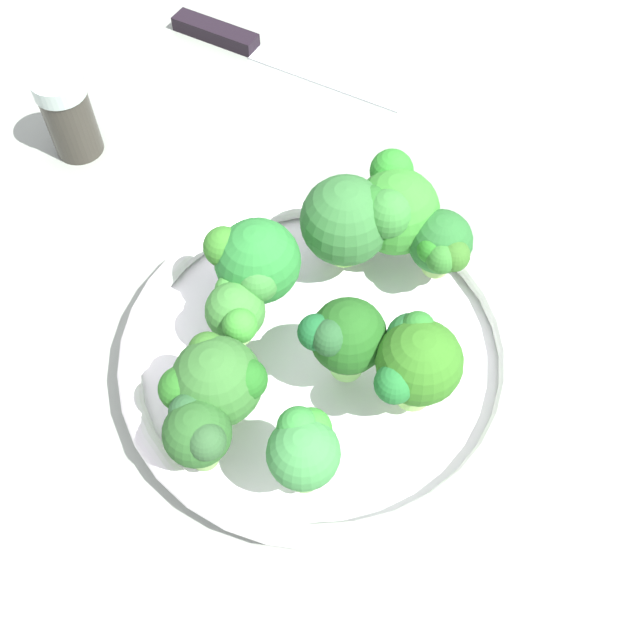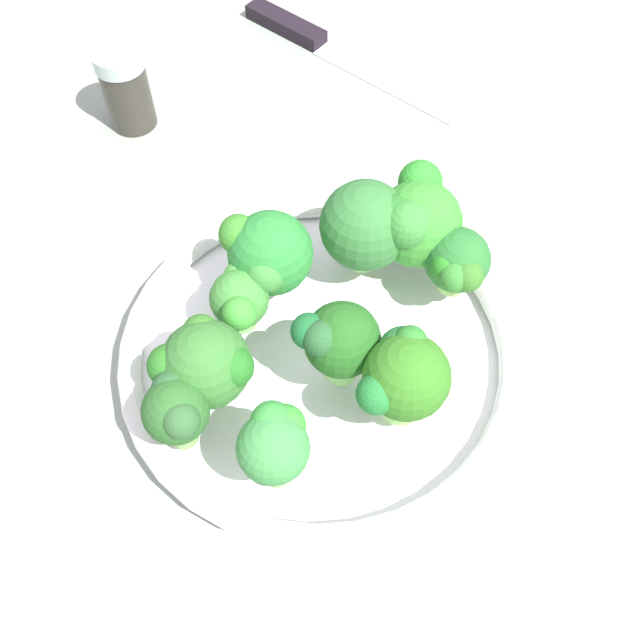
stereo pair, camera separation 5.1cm
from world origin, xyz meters
TOP-DOWN VIEW (x-y plane):
  - ground_plane at (0.00, 0.00)cm, footprint 130.00×130.00cm
  - bowl at (2.83, -1.73)cm, footprint 29.44×29.44cm
  - broccoli_floret_0 at (4.21, 9.13)cm, footprint 5.38×5.02cm
  - broccoli_floret_1 at (10.05, -0.17)cm, footprint 5.96×6.38cm
  - broccoli_floret_2 at (-1.72, -5.56)cm, footprint 5.08×4.24cm
  - broccoli_floret_3 at (-3.50, -2.17)cm, footprint 6.45×6.24cm
  - broccoli_floret_4 at (2.08, -10.18)cm, footprint 5.98×6.54cm
  - broccoli_floret_5 at (-1.71, 5.44)cm, footprint 6.80×6.80cm
  - broccoli_floret_6 at (5.54, -2.09)cm, footprint 5.19×5.62cm
  - broccoli_floret_7 at (9.43, -9.22)cm, footprint 4.74×4.88cm
  - broccoli_floret_8 at (4.06, -13.18)cm, footprint 4.93×4.35cm
  - broccoli_floret_9 at (-0.42, 8.50)cm, footprint 6.90×7.16cm
  - knife at (-29.17, 18.80)cm, footprint 26.04×10.52cm
  - pepper_shaker at (-29.29, -2.28)cm, footprint 4.51×4.51cm

SIDE VIEW (x-z plane):
  - ground_plane at x=0.00cm, z-range -2.50..0.00cm
  - knife at x=-29.17cm, z-range -0.20..1.30cm
  - bowl at x=2.83cm, z-range 0.03..3.07cm
  - pepper_shaker at x=-29.29cm, z-range 0.06..7.96cm
  - broccoli_floret_2 at x=-1.72cm, z-range 3.50..8.71cm
  - broccoli_floret_0 at x=4.21cm, z-range 3.47..9.10cm
  - broccoli_floret_4 at x=2.08cm, z-range 3.46..10.17cm
  - broccoli_floret_8 at x=4.06cm, z-range 3.91..9.93cm
  - broccoli_floret_3 at x=-3.50cm, z-range 3.46..10.42cm
  - broccoli_floret_7 at x=9.43cm, z-range 3.88..10.19cm
  - broccoli_floret_5 at x=-1.71cm, z-range 3.39..10.79cm
  - broccoli_floret_9 at x=-0.42cm, z-range 3.59..10.75cm
  - broccoli_floret_6 at x=5.54cm, z-range 3.86..10.74cm
  - broccoli_floret_1 at x=10.05cm, z-range 3.82..11.21cm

